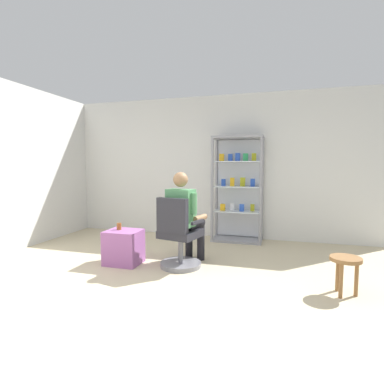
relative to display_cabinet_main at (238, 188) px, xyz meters
name	(u,v)px	position (x,y,z in m)	size (l,w,h in m)	color
ground_plane	(161,302)	(-0.40, -2.76, -0.97)	(7.20, 7.20, 0.00)	#C6B793
back_wall	(219,167)	(-0.40, 0.24, 0.38)	(6.00, 0.10, 2.70)	silver
display_cabinet_main	(238,188)	(0.00, 0.00, 0.00)	(0.90, 0.45, 1.90)	gray
office_chair	(179,239)	(-0.56, -1.75, -0.57)	(0.61, 0.58, 0.96)	slate
seated_shopkeeper	(185,214)	(-0.52, -1.59, -0.26)	(0.55, 0.62, 1.29)	black
storage_crate	(124,247)	(-1.35, -1.80, -0.73)	(0.47, 0.40, 0.47)	#9E599E
tea_glass	(119,226)	(-1.44, -1.77, -0.45)	(0.07, 0.07, 0.10)	brown
wooden_stool	(345,265)	(1.41, -2.07, -0.64)	(0.32, 0.32, 0.41)	olive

